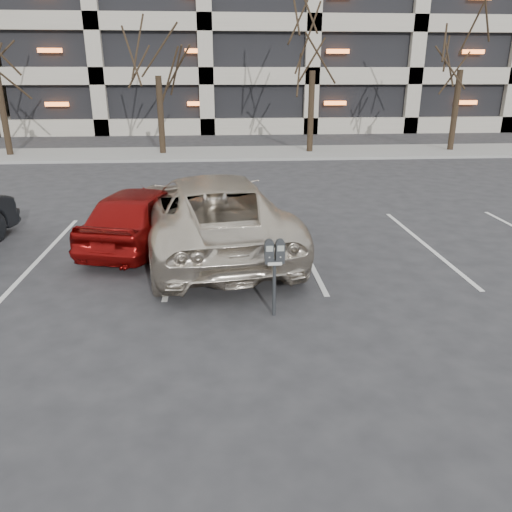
% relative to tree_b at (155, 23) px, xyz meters
% --- Properties ---
extents(ground, '(140.00, 140.00, 0.00)m').
position_rel_tree_b_xyz_m(ground, '(3.00, -16.00, -5.70)').
color(ground, '#28282B').
rests_on(ground, ground).
extents(sidewalk, '(80.00, 4.00, 0.12)m').
position_rel_tree_b_xyz_m(sidewalk, '(3.00, 0.00, -5.64)').
color(sidewalk, gray).
rests_on(sidewalk, ground).
extents(stall_lines, '(16.90, 5.20, 0.00)m').
position_rel_tree_b_xyz_m(stall_lines, '(1.60, -13.70, -5.69)').
color(stall_lines, silver).
rests_on(stall_lines, ground).
extents(tree_b, '(3.47, 3.47, 7.89)m').
position_rel_tree_b_xyz_m(tree_b, '(0.00, 0.00, 0.00)').
color(tree_b, black).
rests_on(tree_b, ground).
extents(tree_c, '(3.69, 3.69, 8.38)m').
position_rel_tree_b_xyz_m(tree_c, '(7.00, 0.00, 0.36)').
color(tree_c, black).
rests_on(tree_c, ground).
extents(tree_d, '(3.73, 3.73, 8.47)m').
position_rel_tree_b_xyz_m(tree_d, '(14.00, 0.00, 0.42)').
color(tree_d, black).
rests_on(tree_d, ground).
extents(parking_meter, '(0.32, 0.13, 1.25)m').
position_rel_tree_b_xyz_m(parking_meter, '(3.40, -16.91, -4.74)').
color(parking_meter, black).
rests_on(parking_meter, ground).
extents(suv_silver, '(3.69, 6.40, 1.68)m').
position_rel_tree_b_xyz_m(suv_silver, '(2.41, -13.70, -4.86)').
color(suv_silver, beige).
rests_on(suv_silver, ground).
extents(car_red, '(2.59, 4.30, 1.37)m').
position_rel_tree_b_xyz_m(car_red, '(0.86, -13.20, -5.01)').
color(car_red, maroon).
rests_on(car_red, ground).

